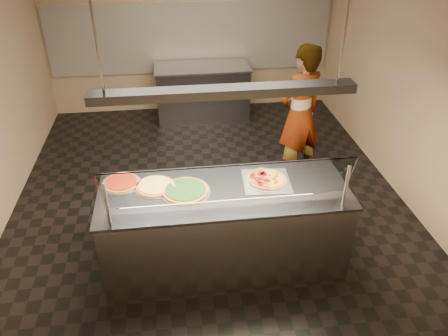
{
  "coord_description": "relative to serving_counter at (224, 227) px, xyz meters",
  "views": [
    {
      "loc": [
        -0.42,
        -4.67,
        3.35
      ],
      "look_at": [
        0.07,
        -0.92,
        1.02
      ],
      "focal_mm": 35.0,
      "sensor_mm": 36.0,
      "label": 1
    }
  ],
  "objects": [
    {
      "name": "wall_right",
      "position": [
        2.47,
        1.19,
        1.03
      ],
      "size": [
        0.02,
        6.0,
        3.0
      ],
      "primitive_type": "cube",
      "color": "#988162",
      "rests_on": "ground"
    },
    {
      "name": "half_pizza_sausage",
      "position": [
        0.54,
        0.11,
        0.49
      ],
      "size": [
        0.22,
        0.4,
        0.04
      ],
      "color": "#8E591E",
      "rests_on": "perforated_tray"
    },
    {
      "name": "wall_front",
      "position": [
        -0.04,
        -1.82,
        1.03
      ],
      "size": [
        5.0,
        0.02,
        3.0
      ],
      "primitive_type": "cube",
      "color": "#988162",
      "rests_on": "ground"
    },
    {
      "name": "prep_table",
      "position": [
        0.11,
        3.74,
        0.0
      ],
      "size": [
        1.62,
        0.74,
        0.93
      ],
      "color": "#39393F",
      "rests_on": "ground"
    },
    {
      "name": "ground",
      "position": [
        -0.04,
        1.19,
        -0.48
      ],
      "size": [
        5.0,
        6.0,
        0.02
      ],
      "primitive_type": "cube",
      "color": "black",
      "rests_on": "ground"
    },
    {
      "name": "half_pizza_pepperoni",
      "position": [
        0.35,
        0.11,
        0.5
      ],
      "size": [
        0.23,
        0.4,
        0.05
      ],
      "color": "#8E591E",
      "rests_on": "perforated_tray"
    },
    {
      "name": "heat_lamp_housing",
      "position": [
        0.0,
        -0.0,
        1.48
      ],
      "size": [
        2.3,
        0.18,
        0.08
      ],
      "primitive_type": "cube",
      "color": "#39393F",
      "rests_on": "ceiling"
    },
    {
      "name": "pizza_spinach",
      "position": [
        -0.38,
        0.03,
        0.48
      ],
      "size": [
        0.48,
        0.48,
        0.03
      ],
      "color": "silver",
      "rests_on": "serving_counter"
    },
    {
      "name": "perforated_tray",
      "position": [
        0.44,
        0.11,
        0.47
      ],
      "size": [
        0.5,
        0.5,
        0.01
      ],
      "color": "silver",
      "rests_on": "serving_counter"
    },
    {
      "name": "lamp_rod_right",
      "position": [
        1.0,
        -0.0,
        2.03
      ],
      "size": [
        0.02,
        0.02,
        1.01
      ],
      "primitive_type": "cylinder",
      "color": "#B7B7BC",
      "rests_on": "ceiling"
    },
    {
      "name": "pizza_tomato",
      "position": [
        -1.01,
        0.25,
        0.48
      ],
      "size": [
        0.39,
        0.39,
        0.03
      ],
      "color": "silver",
      "rests_on": "serving_counter"
    },
    {
      "name": "pizza_cheese",
      "position": [
        -0.67,
        0.15,
        0.48
      ],
      "size": [
        0.41,
        0.41,
        0.03
      ],
      "color": "silver",
      "rests_on": "serving_counter"
    },
    {
      "name": "tile_band",
      "position": [
        -0.04,
        4.17,
        0.83
      ],
      "size": [
        4.9,
        0.02,
        1.2
      ],
      "primitive_type": "cube",
      "color": "silver",
      "rests_on": "wall_back"
    },
    {
      "name": "serving_counter",
      "position": [
        0.0,
        0.0,
        0.0
      ],
      "size": [
        2.45,
        0.94,
        0.93
      ],
      "color": "#B7B7BC",
      "rests_on": "ground"
    },
    {
      "name": "pizza_spatula",
      "position": [
        -0.45,
        0.11,
        0.49
      ],
      "size": [
        0.24,
        0.21,
        0.02
      ],
      "color": "#B7B7BC",
      "rests_on": "pizza_spinach"
    },
    {
      "name": "worker",
      "position": [
        1.21,
        1.6,
        0.47
      ],
      "size": [
        0.81,
        0.71,
        1.88
      ],
      "primitive_type": "imported",
      "rotation": [
        0.0,
        0.0,
        3.61
      ],
      "color": "#46434A",
      "rests_on": "ground"
    },
    {
      "name": "lamp_rod_left",
      "position": [
        -1.0,
        -0.0,
        2.03
      ],
      "size": [
        0.02,
        0.02,
        1.01
      ],
      "primitive_type": "cylinder",
      "color": "#B7B7BC",
      "rests_on": "ceiling"
    },
    {
      "name": "sneeze_guard",
      "position": [
        0.0,
        -0.34,
        0.76
      ],
      "size": [
        2.21,
        0.18,
        0.54
      ],
      "color": "#B7B7BC",
      "rests_on": "serving_counter"
    },
    {
      "name": "wall_back",
      "position": [
        -0.04,
        4.2,
        1.03
      ],
      "size": [
        5.0,
        0.02,
        3.0
      ],
      "primitive_type": "cube",
      "color": "#988162",
      "rests_on": "ground"
    }
  ]
}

